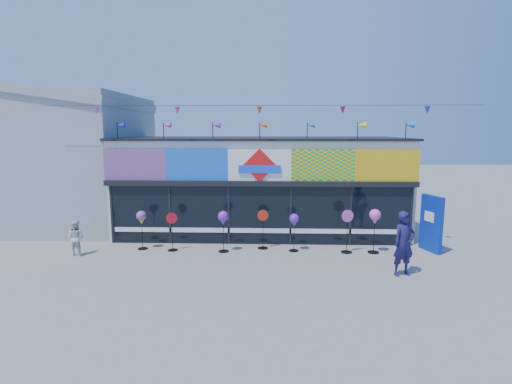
{
  "coord_description": "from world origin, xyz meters",
  "views": [
    {
      "loc": [
        0.4,
        -11.71,
        4.44
      ],
      "look_at": [
        -0.09,
        2.0,
        2.29
      ],
      "focal_mm": 28.0,
      "sensor_mm": 36.0,
      "label": 1
    }
  ],
  "objects_px": {
    "blue_sign": "(431,223)",
    "adult_man": "(404,244)",
    "spinner_1": "(172,231)",
    "spinner_2": "(223,219)",
    "spinner_3": "(263,228)",
    "spinner_0": "(141,219)",
    "spinner_4": "(294,221)",
    "spinner_6": "(375,218)",
    "child": "(76,238)",
    "spinner_5": "(347,230)"
  },
  "relations": [
    {
      "from": "spinner_3",
      "to": "child",
      "type": "bearing_deg",
      "value": -171.42
    },
    {
      "from": "spinner_6",
      "to": "adult_man",
      "type": "relative_size",
      "value": 0.81
    },
    {
      "from": "spinner_5",
      "to": "child",
      "type": "height_order",
      "value": "spinner_5"
    },
    {
      "from": "spinner_0",
      "to": "spinner_1",
      "type": "relative_size",
      "value": 1.03
    },
    {
      "from": "spinner_3",
      "to": "blue_sign",
      "type": "bearing_deg",
      "value": -1.08
    },
    {
      "from": "spinner_0",
      "to": "spinner_6",
      "type": "xyz_separation_m",
      "value": [
        8.54,
        -0.16,
        0.12
      ]
    },
    {
      "from": "spinner_0",
      "to": "spinner_4",
      "type": "height_order",
      "value": "spinner_0"
    },
    {
      "from": "spinner_6",
      "to": "blue_sign",
      "type": "bearing_deg",
      "value": 7.47
    },
    {
      "from": "blue_sign",
      "to": "child",
      "type": "relative_size",
      "value": 1.64
    },
    {
      "from": "spinner_2",
      "to": "spinner_4",
      "type": "height_order",
      "value": "spinner_2"
    },
    {
      "from": "spinner_0",
      "to": "spinner_4",
      "type": "xyz_separation_m",
      "value": [
        5.66,
        -0.04,
        -0.05
      ]
    },
    {
      "from": "spinner_3",
      "to": "adult_man",
      "type": "bearing_deg",
      "value": -31.18
    },
    {
      "from": "spinner_5",
      "to": "child",
      "type": "relative_size",
      "value": 1.25
    },
    {
      "from": "blue_sign",
      "to": "spinner_6",
      "type": "xyz_separation_m",
      "value": [
        -2.12,
        -0.28,
        0.25
      ]
    },
    {
      "from": "spinner_5",
      "to": "adult_man",
      "type": "bearing_deg",
      "value": -59.98
    },
    {
      "from": "spinner_0",
      "to": "child",
      "type": "distance_m",
      "value": 2.33
    },
    {
      "from": "spinner_3",
      "to": "spinner_4",
      "type": "bearing_deg",
      "value": -13.75
    },
    {
      "from": "spinner_2",
      "to": "spinner_4",
      "type": "bearing_deg",
      "value": 3.81
    },
    {
      "from": "spinner_1",
      "to": "spinner_3",
      "type": "xyz_separation_m",
      "value": [
        3.34,
        0.38,
        0.03
      ]
    },
    {
      "from": "spinner_1",
      "to": "spinner_2",
      "type": "relative_size",
      "value": 0.94
    },
    {
      "from": "blue_sign",
      "to": "child",
      "type": "distance_m",
      "value": 12.84
    },
    {
      "from": "spinner_2",
      "to": "blue_sign",
      "type": "bearing_deg",
      "value": 2.54
    },
    {
      "from": "spinner_1",
      "to": "spinner_2",
      "type": "distance_m",
      "value": 1.96
    },
    {
      "from": "spinner_0",
      "to": "spinner_2",
      "type": "relative_size",
      "value": 0.96
    },
    {
      "from": "spinner_4",
      "to": "spinner_1",
      "type": "bearing_deg",
      "value": -178.76
    },
    {
      "from": "spinner_3",
      "to": "spinner_6",
      "type": "height_order",
      "value": "spinner_6"
    },
    {
      "from": "spinner_4",
      "to": "blue_sign",
      "type": "bearing_deg",
      "value": 1.88
    },
    {
      "from": "spinner_0",
      "to": "adult_man",
      "type": "bearing_deg",
      "value": -15.13
    },
    {
      "from": "blue_sign",
      "to": "spinner_6",
      "type": "relative_size",
      "value": 1.28
    },
    {
      "from": "spinner_1",
      "to": "spinner_4",
      "type": "relative_size",
      "value": 1.02
    },
    {
      "from": "spinner_1",
      "to": "spinner_2",
      "type": "height_order",
      "value": "spinner_2"
    },
    {
      "from": "spinner_1",
      "to": "spinner_4",
      "type": "height_order",
      "value": "spinner_1"
    },
    {
      "from": "spinner_6",
      "to": "child",
      "type": "bearing_deg",
      "value": -176.74
    },
    {
      "from": "spinner_0",
      "to": "adult_man",
      "type": "distance_m",
      "value": 9.18
    },
    {
      "from": "spinner_1",
      "to": "spinner_6",
      "type": "xyz_separation_m",
      "value": [
        7.38,
        -0.02,
        0.54
      ]
    },
    {
      "from": "blue_sign",
      "to": "adult_man",
      "type": "height_order",
      "value": "blue_sign"
    },
    {
      "from": "spinner_2",
      "to": "spinner_3",
      "type": "height_order",
      "value": "spinner_2"
    },
    {
      "from": "spinner_4",
      "to": "adult_man",
      "type": "distance_m",
      "value": 3.97
    },
    {
      "from": "spinner_2",
      "to": "spinner_4",
      "type": "xyz_separation_m",
      "value": [
        2.58,
        0.17,
        -0.1
      ]
    },
    {
      "from": "spinner_3",
      "to": "spinner_5",
      "type": "relative_size",
      "value": 0.94
    },
    {
      "from": "spinner_0",
      "to": "spinner_6",
      "type": "relative_size",
      "value": 0.9
    },
    {
      "from": "spinner_1",
      "to": "spinner_5",
      "type": "distance_m",
      "value": 6.4
    },
    {
      "from": "spinner_1",
      "to": "spinner_6",
      "type": "distance_m",
      "value": 7.4
    },
    {
      "from": "blue_sign",
      "to": "spinner_0",
      "type": "relative_size",
      "value": 1.42
    },
    {
      "from": "blue_sign",
      "to": "adult_man",
      "type": "xyz_separation_m",
      "value": [
        -1.81,
        -2.51,
        -0.05
      ]
    },
    {
      "from": "child",
      "to": "spinner_5",
      "type": "bearing_deg",
      "value": -165.86
    },
    {
      "from": "spinner_0",
      "to": "spinner_5",
      "type": "distance_m",
      "value": 7.58
    },
    {
      "from": "spinner_1",
      "to": "spinner_5",
      "type": "height_order",
      "value": "spinner_5"
    },
    {
      "from": "adult_man",
      "to": "spinner_0",
      "type": "bearing_deg",
      "value": 144.86
    },
    {
      "from": "spinner_2",
      "to": "spinner_5",
      "type": "xyz_separation_m",
      "value": [
        4.5,
        0.05,
        -0.38
      ]
    }
  ]
}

